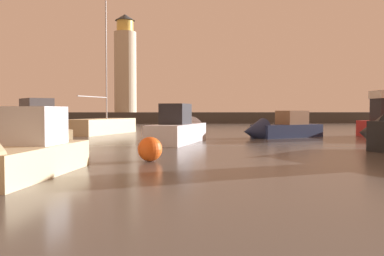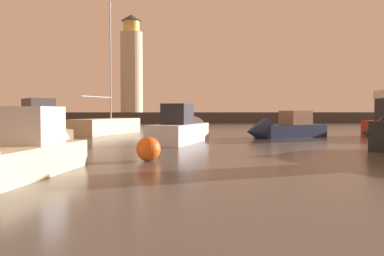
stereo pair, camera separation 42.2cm
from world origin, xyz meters
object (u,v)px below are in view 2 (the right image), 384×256
Objects in this scene: motorboat_2 at (4,158)px; sailboat_moored at (106,126)px; motorboat_3 at (184,130)px; mooring_buoy at (148,149)px; lighthouse at (131,66)px; motorboat_5 at (281,129)px; motorboat_0 at (44,134)px.

sailboat_moored reaches higher than motorboat_2.
motorboat_3 is 0.71× the size of sailboat_moored.
lighthouse is at bearing 95.11° from mooring_buoy.
sailboat_moored is at bearing 122.16° from motorboat_3.
sailboat_moored reaches higher than motorboat_5.
lighthouse reaches higher than mooring_buoy.
motorboat_3 is (6.07, 15.78, 0.13)m from motorboat_2.
motorboat_5 is 0.60× the size of sailboat_moored.
mooring_buoy is (5.61, -4.98, -0.40)m from motorboat_0.
motorboat_5 is (14.51, -40.12, -8.79)m from lighthouse.
motorboat_3 is at bearing -57.84° from sailboat_moored.
motorboat_3 is 12.42m from sailboat_moored.
motorboat_0 is 16.63m from sailboat_moored.
motorboat_0 is 0.83× the size of motorboat_2.
motorboat_2 is 0.89× the size of motorboat_3.
sailboat_moored is at bearing -89.54° from lighthouse.
motorboat_3 reaches higher than mooring_buoy.
lighthouse is 1.88× the size of motorboat_3.
motorboat_5 is (15.21, 9.80, -0.21)m from motorboat_0.
motorboat_5 is at bearing 32.80° from motorboat_0.
sailboat_moored is (-14.25, 6.80, 0.02)m from motorboat_5.
sailboat_moored is at bearing 91.17° from motorboat_2.
motorboat_3 is 8.49× the size of mooring_buoy.
sailboat_moored reaches higher than motorboat_3.
mooring_buoy is (-9.60, -14.78, -0.18)m from motorboat_5.
mooring_buoy is (-1.96, -11.06, -0.30)m from motorboat_3.
lighthouse reaches higher than motorboat_0.
motorboat_3 reaches higher than motorboat_2.
motorboat_2 is at bearing -125.11° from motorboat_5.
sailboat_moored reaches higher than motorboat_0.
motorboat_3 is at bearing 79.94° from mooring_buoy.
motorboat_0 is at bearing -141.21° from motorboat_3.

